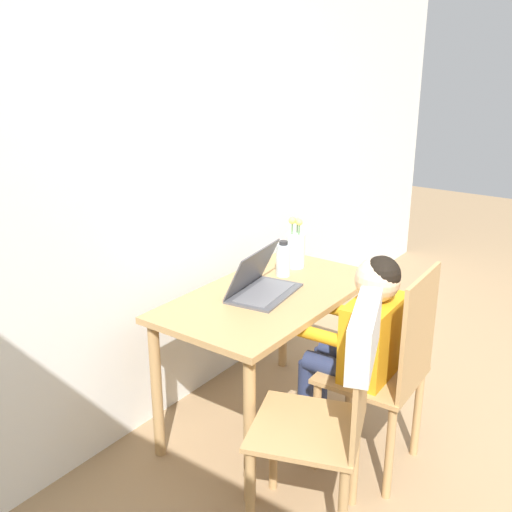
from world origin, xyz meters
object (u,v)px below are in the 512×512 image
object	(u,v)px
chair_occupied	(387,371)
flower_vase	(296,248)
person_seated	(363,332)
water_bottle	(283,260)
chair_spare	(341,387)
laptop	(259,283)

from	to	relation	value
chair_occupied	flower_vase	distance (m)	0.86
chair_occupied	person_seated	xyz separation A→B (m)	(-0.01, 0.12, 0.15)
flower_vase	water_bottle	distance (m)	0.15
chair_occupied	chair_spare	world-z (taller)	chair_spare
laptop	water_bottle	size ratio (longest dim) A/B	2.21
chair_spare	chair_occupied	bearing A→B (deg)	162.47
chair_occupied	person_seated	distance (m)	0.20
chair_spare	person_seated	world-z (taller)	person_seated
person_seated	laptop	world-z (taller)	person_seated
chair_occupied	chair_spare	size ratio (longest dim) A/B	0.99
person_seated	flower_vase	size ratio (longest dim) A/B	3.62
chair_spare	person_seated	distance (m)	0.48
laptop	person_seated	bearing A→B (deg)	-94.46
chair_occupied	person_seated	size ratio (longest dim) A/B	0.96
chair_occupied	water_bottle	world-z (taller)	chair_occupied
laptop	water_bottle	distance (m)	0.27
water_bottle	chair_occupied	bearing A→B (deg)	-108.13
chair_spare	laptop	distance (m)	0.80
chair_spare	person_seated	xyz separation A→B (m)	(0.46, 0.14, -0.00)
flower_vase	water_bottle	xyz separation A→B (m)	(-0.15, -0.02, -0.02)
chair_occupied	flower_vase	bearing A→B (deg)	-120.24
laptop	water_bottle	xyz separation A→B (m)	(0.26, 0.04, 0.03)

